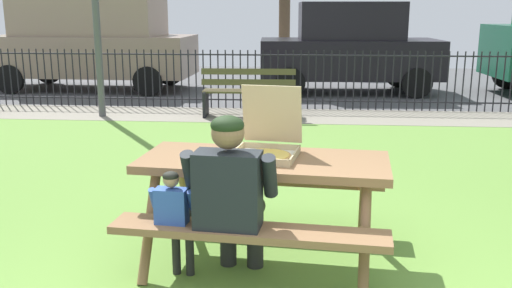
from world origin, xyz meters
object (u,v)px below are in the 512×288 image
child_at_table (175,215)px  picnic_table_foreground (264,181)px  adult_at_table (231,194)px  park_bench_center (249,93)px  parked_car_left (349,47)px  pizza_box_open (267,143)px  parked_car_far_left (92,42)px

child_at_table → picnic_table_foreground: bearing=41.0°
adult_at_table → park_bench_center: 6.16m
child_at_table → parked_car_left: bearing=78.9°
adult_at_table → park_bench_center: bearing=94.5°
park_bench_center → parked_car_left: 3.73m
parked_car_left → park_bench_center: bearing=-121.6°
pizza_box_open → park_bench_center: pizza_box_open is taller
adult_at_table → parked_car_far_left: (-4.42, 9.27, 0.44)m
adult_at_table → parked_car_left: parked_car_left is taller
picnic_table_foreground → child_at_table: 0.74m
pizza_box_open → park_bench_center: bearing=97.0°
pizza_box_open → adult_at_table: pizza_box_open is taller
adult_at_table → parked_car_far_left: parked_car_far_left is taller
parked_car_far_left → parked_car_left: bearing=0.0°
picnic_table_foreground → adult_at_table: (-0.18, -0.49, 0.06)m
child_at_table → adult_at_table: bearing=-0.6°
adult_at_table → parked_car_left: bearing=81.1°
pizza_box_open → adult_at_table: (-0.20, -0.57, -0.21)m
picnic_table_foreground → pizza_box_open: 0.28m
park_bench_center → parked_car_far_left: bearing=141.5°
park_bench_center → picnic_table_foreground: bearing=-83.3°
adult_at_table → child_at_table: adult_at_table is taller
park_bench_center → parked_car_left: size_ratio=0.40×
picnic_table_foreground → park_bench_center: bearing=96.7°
pizza_box_open → child_at_table: pizza_box_open is taller
adult_at_table → parked_car_far_left: size_ratio=0.26×
parked_car_left → picnic_table_foreground: bearing=-98.2°
pizza_box_open → parked_car_left: bearing=81.8°
picnic_table_foreground → child_at_table: (-0.56, -0.48, -0.10)m
pizza_box_open → parked_car_far_left: (-4.62, 8.71, 0.23)m
picnic_table_foreground → park_bench_center: park_bench_center is taller
pizza_box_open → parked_car_left: size_ratio=0.14×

